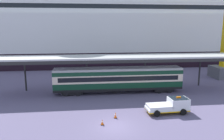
% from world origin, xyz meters
% --- Properties ---
extents(ground_plane, '(400.00, 400.00, 0.00)m').
position_xyz_m(ground_plane, '(0.00, 0.00, 0.00)').
color(ground_plane, slate).
extents(cruise_ship, '(173.07, 23.00, 40.13)m').
position_xyz_m(cruise_ship, '(-13.58, 44.05, 14.20)').
color(cruise_ship, black).
rests_on(cruise_ship, ground).
extents(platform_canopy, '(40.60, 5.35, 5.95)m').
position_xyz_m(platform_canopy, '(2.08, 12.70, 5.71)').
color(platform_canopy, '#BABABA').
rests_on(platform_canopy, ground).
extents(train_carriage, '(20.48, 2.81, 4.11)m').
position_xyz_m(train_carriage, '(2.08, 12.30, 2.30)').
color(train_carriage, black).
rests_on(train_carriage, ground).
extents(service_truck, '(5.29, 2.43, 2.02)m').
position_xyz_m(service_truck, '(7.40, 3.11, 0.99)').
color(service_truck, white).
rests_on(service_truck, ground).
extents(traffic_cone_near, '(0.36, 0.36, 0.71)m').
position_xyz_m(traffic_cone_near, '(0.32, 2.21, 0.35)').
color(traffic_cone_near, black).
rests_on(traffic_cone_near, ground).
extents(traffic_cone_mid, '(0.36, 0.36, 0.64)m').
position_xyz_m(traffic_cone_mid, '(-1.34, 0.54, 0.31)').
color(traffic_cone_mid, black).
rests_on(traffic_cone_mid, ground).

